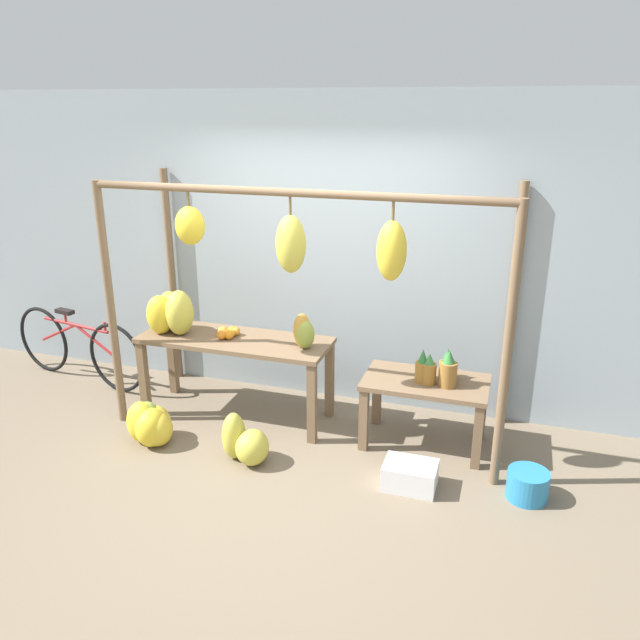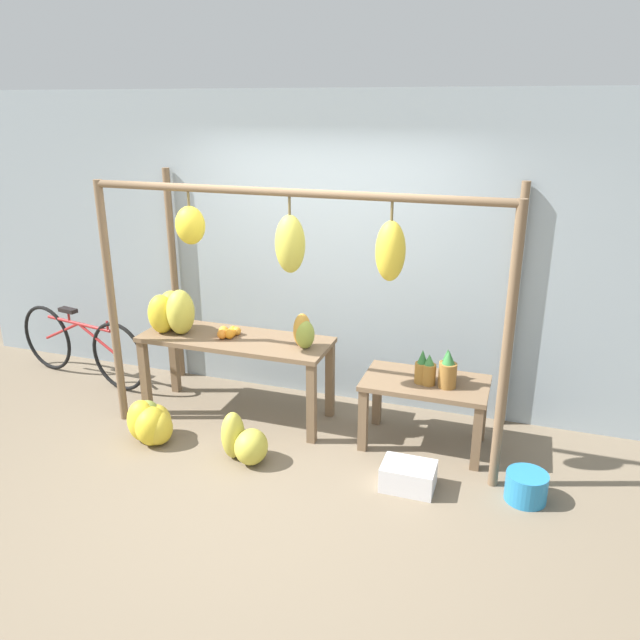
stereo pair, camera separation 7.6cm
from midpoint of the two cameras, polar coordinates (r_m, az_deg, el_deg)
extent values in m
plane|color=#756651|center=(4.84, -5.20, -14.50)|extent=(20.00, 20.00, 0.00)
cube|color=#99A8B2|center=(5.66, 0.62, 6.17)|extent=(8.00, 0.08, 2.80)
cylinder|color=brown|center=(5.54, -18.97, 1.08)|extent=(0.07, 0.07, 2.11)
cylinder|color=brown|center=(4.49, 16.29, -2.81)|extent=(0.07, 0.07, 2.11)
cylinder|color=brown|center=(6.32, -13.73, 3.78)|extent=(0.07, 0.07, 2.11)
cylinder|color=brown|center=(5.43, 16.73, 0.97)|extent=(0.07, 0.07, 2.11)
cylinder|color=brown|center=(4.53, -3.49, 11.57)|extent=(3.21, 0.06, 0.06)
cylinder|color=brown|center=(4.89, -12.40, 10.74)|extent=(0.02, 0.02, 0.11)
ellipsoid|color=yellow|center=(4.92, -12.24, 8.43)|extent=(0.23, 0.21, 0.30)
cylinder|color=brown|center=(4.54, -3.23, 10.38)|extent=(0.02, 0.02, 0.13)
ellipsoid|color=gold|center=(4.59, -3.17, 6.93)|extent=(0.23, 0.20, 0.43)
cylinder|color=brown|center=(4.33, 6.20, 9.88)|extent=(0.02, 0.02, 0.13)
ellipsoid|color=gold|center=(4.38, 6.07, 6.30)|extent=(0.21, 0.19, 0.43)
cube|color=brown|center=(5.49, -8.20, -1.84)|extent=(1.68, 0.59, 0.04)
cube|color=brown|center=(5.81, -16.16, -5.18)|extent=(0.07, 0.07, 0.71)
cube|color=brown|center=(5.15, -1.16, -7.65)|extent=(0.07, 0.07, 0.71)
cube|color=brown|center=(6.19, -13.68, -3.43)|extent=(0.07, 0.07, 0.71)
cube|color=brown|center=(5.57, 0.48, -5.47)|extent=(0.07, 0.07, 0.71)
cube|color=brown|center=(5.10, 9.23, -5.65)|extent=(1.00, 0.57, 0.04)
cube|color=brown|center=(5.09, 3.59, -9.08)|extent=(0.07, 0.07, 0.54)
cube|color=brown|center=(4.98, 13.78, -10.34)|extent=(0.07, 0.07, 0.54)
cube|color=brown|center=(5.50, 4.82, -6.83)|extent=(0.07, 0.07, 0.54)
cube|color=brown|center=(5.40, 14.20, -7.93)|extent=(0.07, 0.07, 0.54)
ellipsoid|color=gold|center=(5.59, -13.11, 0.64)|extent=(0.29, 0.31, 0.40)
ellipsoid|color=gold|center=(5.72, -13.88, 0.81)|extent=(0.28, 0.26, 0.36)
ellipsoid|color=yellow|center=(5.66, -14.79, 0.47)|extent=(0.30, 0.28, 0.35)
sphere|color=orange|center=(5.55, -8.42, -0.95)|extent=(0.07, 0.07, 0.07)
sphere|color=orange|center=(5.44, -8.73, -1.32)|extent=(0.09, 0.09, 0.09)
sphere|color=orange|center=(5.52, -9.26, -1.04)|extent=(0.09, 0.09, 0.09)
sphere|color=orange|center=(5.49, -8.48, -1.20)|extent=(0.07, 0.07, 0.07)
sphere|color=orange|center=(5.45, -9.40, -1.35)|extent=(0.09, 0.09, 0.09)
sphere|color=orange|center=(5.49, -9.23, -1.21)|extent=(0.08, 0.08, 0.08)
sphere|color=orange|center=(5.52, -8.08, -1.04)|extent=(0.08, 0.08, 0.08)
cylinder|color=#A3702D|center=(5.13, 11.08, -4.50)|extent=(0.12, 0.12, 0.14)
cone|color=#337538|center=(5.08, 11.17, -3.17)|extent=(0.09, 0.09, 0.11)
cylinder|color=#A3702D|center=(5.00, 9.49, -4.86)|extent=(0.11, 0.11, 0.17)
cone|color=#428442|center=(4.95, 9.57, -3.52)|extent=(0.08, 0.08, 0.09)
cylinder|color=#A3702D|center=(5.02, 8.88, -4.73)|extent=(0.11, 0.11, 0.17)
cone|color=#337538|center=(4.97, 8.97, -3.25)|extent=(0.08, 0.08, 0.11)
cylinder|color=olive|center=(4.98, 11.18, -4.91)|extent=(0.14, 0.14, 0.20)
cone|color=#337538|center=(4.92, 11.29, -3.28)|extent=(0.10, 0.10, 0.11)
ellipsoid|color=gold|center=(5.38, -15.08, -9.59)|extent=(0.38, 0.38, 0.29)
ellipsoid|color=gold|center=(5.47, -15.17, -9.07)|extent=(0.37, 0.37, 0.30)
ellipsoid|color=#9EB247|center=(5.46, -15.94, -8.90)|extent=(0.29, 0.31, 0.35)
ellipsoid|color=yellow|center=(5.44, -16.35, -8.95)|extent=(0.29, 0.27, 0.36)
ellipsoid|color=yellow|center=(5.38, -15.55, -9.43)|extent=(0.31, 0.33, 0.33)
ellipsoid|color=gold|center=(4.99, -6.66, -11.48)|extent=(0.30, 0.33, 0.28)
ellipsoid|color=gold|center=(5.05, -8.32, -10.43)|extent=(0.20, 0.22, 0.39)
cube|color=silver|center=(4.76, 7.76, -13.89)|extent=(0.39, 0.28, 0.19)
cylinder|color=teal|center=(4.82, 18.00, -14.14)|extent=(0.29, 0.29, 0.21)
torus|color=black|center=(7.12, -24.23, -1.62)|extent=(0.69, 0.17, 0.70)
torus|color=black|center=(6.36, -18.46, -3.31)|extent=(0.69, 0.17, 0.70)
cylinder|color=maroon|center=(6.65, -21.77, -0.42)|extent=(0.87, 0.20, 0.03)
cylinder|color=maroon|center=(6.88, -23.04, -1.05)|extent=(0.53, 0.13, 0.27)
cylinder|color=maroon|center=(6.50, -20.15, -1.83)|extent=(0.53, 0.13, 0.27)
cylinder|color=maroon|center=(6.73, -22.54, 0.16)|extent=(0.02, 0.02, 0.10)
cube|color=black|center=(6.71, -22.62, 0.72)|extent=(0.21, 0.12, 0.04)
cylinder|color=maroon|center=(6.33, -19.39, -0.61)|extent=(0.02, 0.02, 0.10)
ellipsoid|color=gold|center=(5.18, -2.07, -0.96)|extent=(0.20, 0.20, 0.29)
ellipsoid|color=#93A33D|center=(5.16, -1.84, -1.35)|extent=(0.20, 0.20, 0.24)
camera|label=1|loc=(0.04, -90.43, -0.15)|focal=35.00mm
camera|label=2|loc=(0.04, 89.57, 0.15)|focal=35.00mm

